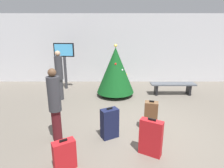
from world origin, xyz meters
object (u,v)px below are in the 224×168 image
(holiday_tree, at_px, (115,70))
(flight_info_kiosk, at_px, (64,57))
(suitcase_1, at_px, (64,155))
(suitcase_2, at_px, (151,116))
(waiting_bench, at_px, (172,86))
(suitcase_3, at_px, (151,138))
(traveller_1, at_px, (55,103))
(suitcase_0, at_px, (109,123))
(traveller_0, at_px, (59,74))

(holiday_tree, height_order, flight_info_kiosk, holiday_tree)
(suitcase_1, xyz_separation_m, suitcase_2, (1.89, 1.40, 0.10))
(waiting_bench, distance_m, suitcase_3, 4.12)
(flight_info_kiosk, bearing_deg, traveller_1, -79.44)
(suitcase_1, bearing_deg, waiting_bench, 51.46)
(holiday_tree, relative_size, suitcase_0, 2.61)
(holiday_tree, bearing_deg, suitcase_3, -79.77)
(traveller_0, bearing_deg, suitcase_2, -37.34)
(waiting_bench, bearing_deg, flight_info_kiosk, 169.71)
(suitcase_1, bearing_deg, suitcase_0, 52.14)
(waiting_bench, bearing_deg, traveller_1, -139.38)
(traveller_1, bearing_deg, suitcase_0, 4.40)
(holiday_tree, relative_size, flight_info_kiosk, 1.01)
(waiting_bench, distance_m, suitcase_1, 5.36)
(traveller_0, relative_size, traveller_1, 1.05)
(waiting_bench, relative_size, suitcase_1, 2.85)
(suitcase_1, height_order, suitcase_2, suitcase_2)
(traveller_0, height_order, traveller_1, traveller_0)
(holiday_tree, height_order, suitcase_2, holiday_tree)
(traveller_0, xyz_separation_m, suitcase_0, (1.87, -2.58, -0.62))
(flight_info_kiosk, relative_size, suitcase_2, 2.44)
(holiday_tree, bearing_deg, waiting_bench, 2.03)
(traveller_0, xyz_separation_m, suitcase_2, (2.93, -2.24, -0.59))
(waiting_bench, xyz_separation_m, suitcase_3, (-1.65, -3.77, 0.03))
(suitcase_2, height_order, suitcase_3, suitcase_3)
(suitcase_2, bearing_deg, suitcase_0, -162.30)
(holiday_tree, distance_m, flight_info_kiosk, 2.40)
(flight_info_kiosk, height_order, waiting_bench, flight_info_kiosk)
(holiday_tree, distance_m, suitcase_0, 3.12)
(flight_info_kiosk, relative_size, suitcase_3, 2.43)
(holiday_tree, xyz_separation_m, traveller_1, (-1.44, -3.14, -0.10))
(traveller_0, bearing_deg, suitcase_0, -53.96)
(holiday_tree, distance_m, suitcase_3, 3.80)
(flight_info_kiosk, relative_size, waiting_bench, 1.13)
(suitcase_0, height_order, suitcase_3, suitcase_3)
(suitcase_0, height_order, suitcase_1, suitcase_0)
(holiday_tree, height_order, waiting_bench, holiday_tree)
(holiday_tree, xyz_separation_m, suitcase_0, (-0.19, -3.04, -0.66))
(waiting_bench, xyz_separation_m, suitcase_1, (-3.34, -4.19, -0.08))
(waiting_bench, relative_size, traveller_1, 1.02)
(holiday_tree, bearing_deg, suitcase_0, -93.62)
(traveller_1, xyz_separation_m, suitcase_1, (0.41, -0.97, -0.64))
(flight_info_kiosk, height_order, suitcase_2, flight_info_kiosk)
(traveller_0, height_order, suitcase_2, traveller_0)
(suitcase_1, distance_m, suitcase_2, 2.36)
(flight_info_kiosk, relative_size, suitcase_1, 3.23)
(flight_info_kiosk, distance_m, suitcase_0, 4.54)
(traveller_1, distance_m, suitcase_2, 2.40)
(waiting_bench, bearing_deg, holiday_tree, -177.97)
(suitcase_0, bearing_deg, holiday_tree, 86.38)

